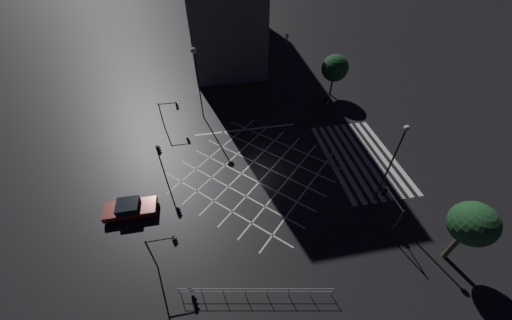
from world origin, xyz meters
name	(u,v)px	position (x,y,z in m)	size (l,w,h in m)	color
ground_plane	(256,172)	(0.00, 0.00, 0.00)	(200.00, 200.00, 0.00)	black
road_markings	(322,161)	(0.33, -6.90, 0.00)	(17.27, 23.00, 0.01)	silver
traffic_light_ne_cross	(171,109)	(8.94, 7.98, 2.42)	(0.36, 2.16, 3.32)	black
traffic_light_nw_cross	(165,246)	(-8.25, 7.78, 2.57)	(0.36, 2.06, 3.53)	black
traffic_light_se_main	(322,99)	(7.34, -9.08, 2.74)	(3.13, 0.36, 3.69)	black
traffic_light_median_north	(160,157)	(0.42, 8.48, 3.04)	(0.36, 0.39, 4.26)	black
traffic_light_se_cross	(316,92)	(8.82, -8.82, 2.83)	(0.36, 0.39, 3.95)	black
traffic_light_sw_main	(390,203)	(-7.58, -9.11, 2.49)	(2.65, 0.36, 3.38)	black
street_lamp_east	(394,156)	(-5.40, -9.72, 5.37)	(0.44, 0.44, 8.18)	black
street_lamp_west	(196,66)	(10.32, 4.59, 6.53)	(0.62, 0.62, 8.48)	black
street_lamp_far	(285,60)	(11.54, -5.59, 5.82)	(0.46, 0.46, 8.78)	black
street_tree_near	(473,224)	(-11.31, -12.29, 4.19)	(2.98, 2.98, 5.73)	brown
street_tree_far	(335,68)	(12.60, -12.49, 3.75)	(3.37, 3.37, 5.44)	brown
waiting_car	(130,208)	(-2.88, 11.32, 0.59)	(1.82, 4.28, 1.24)	maroon
pedestrian_railing	(256,291)	(-11.53, 2.13, 0.67)	(1.91, 10.09, 1.05)	#B7B7BC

